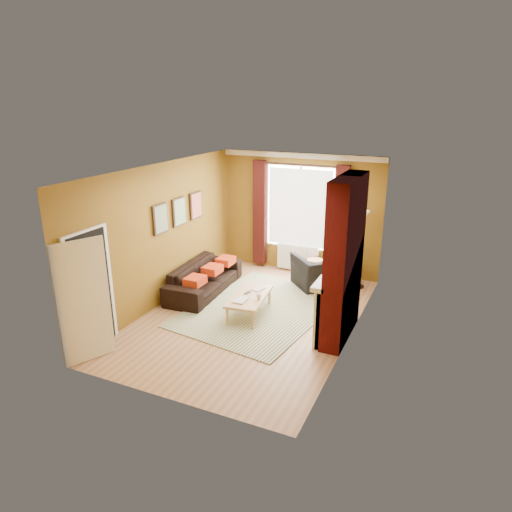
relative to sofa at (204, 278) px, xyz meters
The scene contains 12 objects.
ground 1.61m from the sofa, 26.02° to the right, with size 5.50×5.50×0.00m, color #986A45.
room_walls 2.34m from the sofa, 11.36° to the right, with size 3.82×5.54×2.83m.
striped_rug 1.51m from the sofa, 11.49° to the right, with size 2.80×3.58×0.02m.
sofa is the anchor object (origin of this frame).
armchair 2.57m from the sofa, 30.72° to the left, with size 1.11×0.97×0.72m, color black.
coffee_table 1.50m from the sofa, 24.51° to the right, with size 0.76×1.29×0.41m.
wicker_stool 2.58m from the sofa, 41.45° to the left, with size 0.44×0.44×0.46m.
floor_lamp 3.54m from the sofa, 28.43° to the left, with size 0.26×0.26×1.73m.
book_a 1.53m from the sofa, 37.36° to the right, with size 0.22×0.30×0.03m, color #999999.
book_b 1.33m from the sofa, 11.28° to the right, with size 0.19×0.25×0.02m, color #999999.
mug 1.75m from the sofa, 23.89° to the right, with size 0.09×0.09×0.09m, color #999999.
tv_remote 1.40m from the sofa, 23.18° to the right, with size 0.09×0.16×0.02m.
Camera 1 is at (3.34, -7.10, 3.94)m, focal length 32.00 mm.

